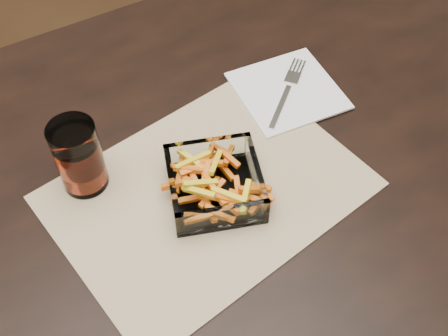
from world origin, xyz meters
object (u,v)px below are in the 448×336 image
at_px(dining_table, 211,200).
at_px(tumbler, 79,159).
at_px(fork, 287,90).
at_px(glass_bowl, 215,185).

relative_size(dining_table, tumbler, 13.22).
bearing_deg(fork, glass_bowl, -99.71).
distance_m(dining_table, tumbler, 0.24).
bearing_deg(dining_table, glass_bowl, -109.71).
distance_m(glass_bowl, tumbler, 0.20).
xyz_separation_m(dining_table, glass_bowl, (-0.02, -0.05, 0.11)).
relative_size(tumbler, fork, 0.82).
bearing_deg(tumbler, dining_table, -21.61).
bearing_deg(tumbler, fork, 1.03).
bearing_deg(tumbler, glass_bowl, -36.58).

